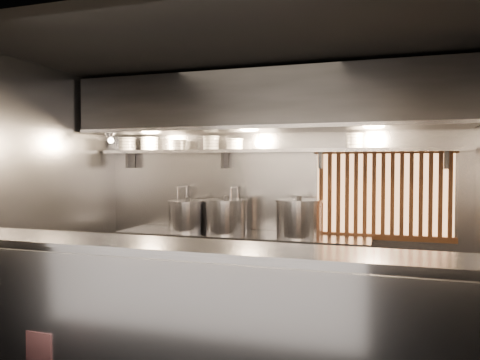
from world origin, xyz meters
The scene contains 23 objects.
floor centered at (0.00, 0.00, 0.00)m, with size 4.50×4.50×0.00m, color black.
ceiling centered at (0.00, 0.00, 2.80)m, with size 4.50×4.50×0.00m, color black.
wall_back centered at (0.00, 1.50, 1.40)m, with size 4.50×4.50×0.00m, color gray.
wall_left centered at (-2.25, 0.00, 1.40)m, with size 3.00×3.00×0.00m, color gray.
serving_counter centered at (0.00, -0.96, 0.57)m, with size 4.50×0.56×1.13m.
cooking_bench centered at (-0.30, 1.13, 0.45)m, with size 3.00×0.70×0.90m, color #9B9BA1.
bowl_shelf centered at (0.00, 1.32, 1.88)m, with size 4.40×0.34×0.04m, color #9B9BA1.
exhaust_hood centered at (0.00, 1.10, 2.42)m, with size 4.40×0.81×0.65m.
wood_screen centered at (1.30, 1.45, 1.38)m, with size 1.56×0.09×1.04m.
faucet_left centered at (-1.15, 1.37, 1.31)m, with size 0.04×0.30×0.50m.
faucet_right centered at (-0.45, 1.37, 1.31)m, with size 0.04×0.30×0.50m.
heat_lamp centered at (-1.90, 0.85, 2.07)m, with size 0.25×0.35×0.20m.
pendant_bulb centered at (-0.10, 1.20, 1.96)m, with size 0.09×0.09×0.19m.
stock_pot_left centered at (-0.99, 1.14, 1.09)m, with size 0.52×0.52×0.41m.
stock_pot_mid centered at (-0.47, 1.11, 1.10)m, with size 0.65×0.65×0.44m.
stock_pot_right centered at (0.40, 1.10, 1.11)m, with size 0.59×0.59×0.46m.
red_placard centered at (-1.16, -1.22, 0.27)m, with size 0.24×0.02×0.33m, color #B61325.
bowl_stack_0 centered at (-1.95, 1.32, 1.98)m, with size 0.24×0.24×0.17m.
bowl_stack_1 centered at (-1.61, 1.32, 1.98)m, with size 0.24×0.24×0.17m.
bowl_stack_2 centered at (-1.20, 1.32, 1.97)m, with size 0.22×0.22×0.13m.
bowl_stack_3 centered at (-0.75, 1.32, 1.98)m, with size 0.21×0.21×0.17m.
bowl_stack_4 centered at (-0.44, 1.32, 1.97)m, with size 0.22×0.22×0.13m.
bowl_stack_5 centered at (0.99, 1.32, 1.99)m, with size 0.20×0.20×0.17m.
Camera 1 is at (1.41, -4.10, 1.73)m, focal length 35.00 mm.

